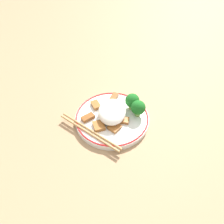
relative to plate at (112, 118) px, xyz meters
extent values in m
plane|color=#9E7A56|center=(0.00, 0.00, -0.01)|extent=(3.00, 3.00, 0.00)
cylinder|color=white|center=(0.00, 0.00, 0.00)|extent=(0.22, 0.22, 0.02)
torus|color=red|center=(0.00, 0.00, 0.01)|extent=(0.21, 0.21, 0.00)
ellipsoid|color=white|center=(0.00, 0.00, 0.03)|extent=(0.10, 0.08, 0.04)
cylinder|color=#7FB756|center=(0.01, -0.07, 0.01)|extent=(0.02, 0.02, 0.01)
sphere|color=#19601E|center=(0.01, -0.07, 0.04)|extent=(0.04, 0.04, 0.04)
cylinder|color=#7FB756|center=(0.04, -0.06, 0.01)|extent=(0.02, 0.02, 0.01)
sphere|color=#19601E|center=(0.04, -0.06, 0.04)|extent=(0.04, 0.04, 0.04)
cube|color=#995B28|center=(-0.04, 0.03, 0.01)|extent=(0.04, 0.04, 0.01)
cube|color=brown|center=(-0.01, 0.07, 0.01)|extent=(0.04, 0.04, 0.01)
cube|color=#995B28|center=(-0.04, -0.01, 0.01)|extent=(0.04, 0.04, 0.01)
cube|color=#995B28|center=(0.04, 0.05, 0.01)|extent=(0.04, 0.04, 0.01)
cube|color=#9E6633|center=(0.03, -0.01, 0.01)|extent=(0.04, 0.04, 0.01)
cube|color=#995B28|center=(-0.01, -0.03, 0.01)|extent=(0.03, 0.04, 0.01)
cube|color=brown|center=(0.08, 0.00, 0.01)|extent=(0.04, 0.03, 0.01)
cylinder|color=#AD8451|center=(-0.07, 0.06, 0.01)|extent=(0.11, 0.18, 0.01)
cylinder|color=#AD8451|center=(-0.06, 0.05, 0.01)|extent=(0.11, 0.18, 0.01)
camera|label=1|loc=(-0.43, -0.04, 0.47)|focal=35.00mm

